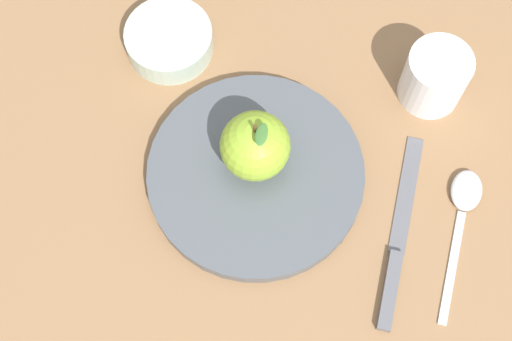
{
  "coord_description": "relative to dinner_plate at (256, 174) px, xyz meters",
  "views": [
    {
      "loc": [
        0.2,
        -0.18,
        0.75
      ],
      "look_at": [
        -0.02,
        0.0,
        0.02
      ],
      "focal_mm": 51.07,
      "sensor_mm": 36.0,
      "label": 1
    }
  ],
  "objects": [
    {
      "name": "apple",
      "position": [
        -0.01,
        0.01,
        0.05
      ],
      "size": [
        0.07,
        0.07,
        0.09
      ],
      "color": "#8CB22D",
      "rests_on": "dinner_plate"
    },
    {
      "name": "spoon",
      "position": [
        0.17,
        0.15,
        -0.01
      ],
      "size": [
        0.12,
        0.15,
        0.01
      ],
      "color": "silver",
      "rests_on": "ground_plane"
    },
    {
      "name": "ground_plane",
      "position": [
        0.02,
        -0.0,
        -0.01
      ],
      "size": [
        2.4,
        2.4,
        0.0
      ],
      "primitive_type": "plane",
      "color": "olive"
    },
    {
      "name": "dinner_plate",
      "position": [
        0.0,
        0.0,
        0.0
      ],
      "size": [
        0.24,
        0.24,
        0.02
      ],
      "color": "#4C5156",
      "rests_on": "ground_plane"
    },
    {
      "name": "cup",
      "position": [
        0.04,
        0.22,
        0.03
      ],
      "size": [
        0.07,
        0.07,
        0.07
      ],
      "color": "white",
      "rests_on": "ground_plane"
    },
    {
      "name": "knife",
      "position": [
        0.16,
        0.06,
        -0.01
      ],
      "size": [
        0.15,
        0.19,
        0.01
      ],
      "color": "#59595E",
      "rests_on": "ground_plane"
    },
    {
      "name": "side_bowl",
      "position": [
        -0.19,
        0.03,
        0.01
      ],
      "size": [
        0.1,
        0.1,
        0.03
      ],
      "color": "#B2C6B2",
      "rests_on": "ground_plane"
    }
  ]
}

